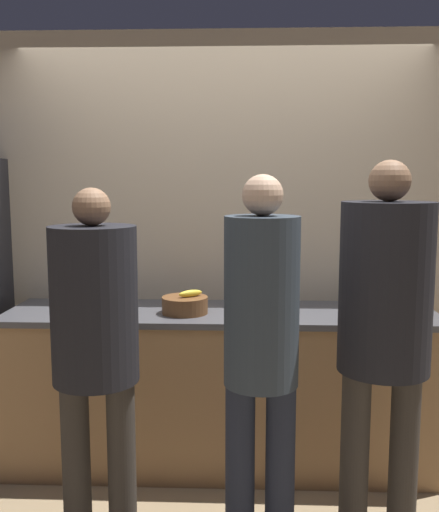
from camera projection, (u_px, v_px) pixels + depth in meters
The scene contains 11 objects.
ground_plane at pixel (218, 494), 3.11m from camera, with size 14.00×14.00×0.00m, color #9E8460.
wall_back at pixel (223, 243), 3.61m from camera, with size 5.20×0.06×2.60m.
counter at pixel (221, 387), 3.41m from camera, with size 2.50×0.66×0.94m.
person_left at pixel (95, 334), 2.54m from camera, with size 0.39×0.39×1.67m.
person_center at pixel (261, 343), 2.43m from camera, with size 0.32×0.32×1.72m.
person_right at pixel (384, 317), 2.51m from camera, with size 0.40×0.40×1.78m.
fruit_bowl at pixel (185, 305), 3.26m from camera, with size 0.26×0.26×0.14m.
utensil_crock at pixel (281, 296), 3.41m from camera, with size 0.09×0.09×0.24m.
bottle_clear at pixel (101, 292), 3.49m from camera, with size 0.06×0.06×0.20m.
bottle_amber at pixel (359, 294), 3.52m from camera, with size 0.07×0.07×0.15m.
cup_black at pixel (125, 307), 3.24m from camera, with size 0.09×0.09×0.08m.
Camera 1 is at (0.12, -2.91, 1.69)m, focal length 40.00 mm.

